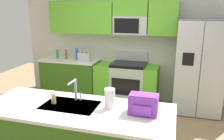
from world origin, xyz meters
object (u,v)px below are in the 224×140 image
toaster (85,57)px  paper_towel_roll (110,98)px  pepper_mill (66,54)px  bottle_blue (77,54)px  bottle_green (57,54)px  sink_faucet (75,88)px  backpack (143,104)px  refrigerator (199,67)px  range_oven (127,83)px  soap_dispenser (54,98)px

toaster → paper_towel_roll: size_ratio=1.17×
pepper_mill → bottle_blue: bottle_blue is taller
bottle_green → sink_faucet: sink_faucet is taller
backpack → refrigerator: bearing=72.1°
range_oven → soap_dispenser: 2.49m
toaster → backpack: backpack is taller
pepper_mill → bottle_blue: size_ratio=0.84×
sink_faucet → range_oven: bearing=85.4°
bottle_green → paper_towel_roll: bearing=-49.9°
refrigerator → backpack: refrigerator is taller
pepper_mill → backpack: backpack is taller
paper_towel_roll → soap_dispenser: bearing=-175.1°
bottle_blue → soap_dispenser: (0.77, -2.40, -0.06)m
range_oven → bottle_green: (-1.69, 0.03, 0.56)m
soap_dispenser → pepper_mill: bearing=113.6°
range_oven → paper_towel_roll: size_ratio=5.67×
paper_towel_roll → bottle_blue: bearing=122.2°
soap_dispenser → sink_faucet: bearing=34.5°
refrigerator → range_oven: bearing=177.2°
bottle_blue → paper_towel_roll: bearing=-57.8°
toaster → paper_towel_roll: paper_towel_roll is taller
bottle_green → soap_dispenser: size_ratio=1.18×
pepper_mill → bottle_blue: 0.27m
bottle_green → backpack: size_ratio=0.63×
pepper_mill → soap_dispenser: bearing=-66.4°
range_oven → bottle_blue: size_ratio=5.25×
refrigerator → toaster: refrigerator is taller
toaster → bottle_green: (-0.73, 0.09, 0.01)m
refrigerator → sink_faucet: size_ratio=6.56×
bottle_blue → pepper_mill: bearing=-178.3°
backpack → soap_dispenser: bearing=-179.0°
refrigerator → backpack: size_ratio=5.78×
range_oven → backpack: bearing=-73.5°
bottle_blue → soap_dispenser: bearing=-72.2°
pepper_mill → sink_faucet: 2.58m
sink_faucet → backpack: 0.90m
bottle_blue → soap_dispenser: size_ratio=1.52×
range_oven → pepper_mill: 1.55m
bottle_green → sink_faucet: bearing=-56.5°
refrigerator → bottle_green: 3.15m
pepper_mill → paper_towel_roll: 2.92m
bottle_blue → backpack: size_ratio=0.81×
pepper_mill → backpack: (2.15, -2.38, 0.01)m
range_oven → paper_towel_roll: (0.30, -2.34, 0.58)m
range_oven → paper_towel_roll: bearing=-82.6°
range_oven → backpack: backpack is taller
toaster → backpack: 2.86m
range_oven → toaster: range_oven is taller
bottle_green → paper_towel_roll: (1.99, -2.37, 0.02)m
soap_dispenser → bottle_green: bearing=117.9°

